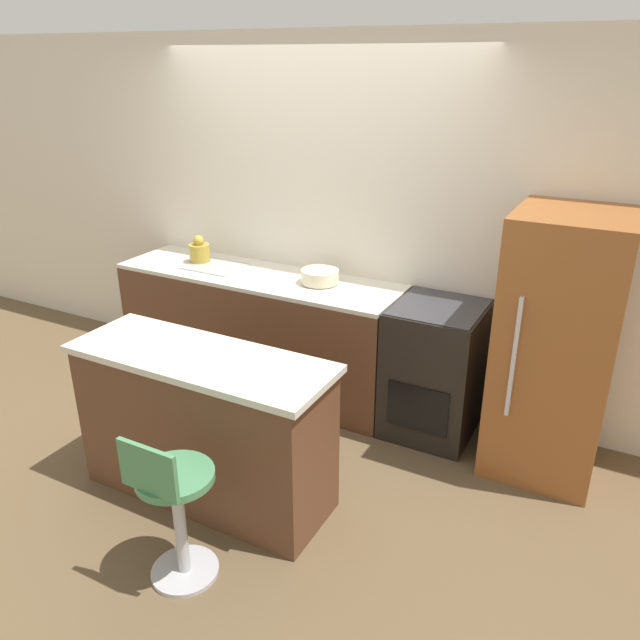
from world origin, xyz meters
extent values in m
plane|color=brown|center=(0.00, 0.00, 0.00)|extent=(14.00, 14.00, 0.00)
cube|color=silver|center=(0.00, 0.67, 1.30)|extent=(8.00, 0.06, 2.60)
cube|color=brown|center=(-0.33, 0.33, 0.44)|extent=(2.23, 0.62, 0.89)
cube|color=silver|center=(-0.33, 0.33, 0.90)|extent=(2.23, 0.62, 0.03)
cube|color=#9EA3A8|center=(-0.72, 0.33, 0.92)|extent=(0.44, 0.34, 0.01)
cube|color=brown|center=(0.14, -0.97, 0.44)|extent=(1.47, 0.52, 0.88)
cube|color=silver|center=(0.14, -0.97, 0.90)|extent=(1.53, 0.55, 0.04)
cube|color=black|center=(1.08, 0.33, 0.46)|extent=(0.59, 0.62, 0.92)
cube|color=black|center=(1.08, 0.01, 0.32)|extent=(0.41, 0.01, 0.32)
cube|color=#333338|center=(1.08, 0.33, 0.92)|extent=(0.56, 0.59, 0.01)
cube|color=#995628|center=(1.83, 0.29, 0.82)|extent=(0.65, 0.71, 1.64)
cube|color=silver|center=(1.65, -0.08, 0.86)|extent=(0.02, 0.02, 0.74)
cylinder|color=#B7B7BC|center=(0.42, -1.55, 0.01)|extent=(0.34, 0.34, 0.02)
cylinder|color=#B7B7BC|center=(0.42, -1.55, 0.29)|extent=(0.06, 0.06, 0.57)
cylinder|color=#478456|center=(0.42, -1.55, 0.59)|extent=(0.38, 0.38, 0.04)
cube|color=#478456|center=(0.42, -1.71, 0.74)|extent=(0.32, 0.02, 0.24)
cylinder|color=#B29333|center=(-0.90, 0.37, 0.99)|extent=(0.16, 0.16, 0.14)
sphere|color=#B29333|center=(-0.90, 0.37, 1.09)|extent=(0.09, 0.09, 0.09)
cylinder|color=beige|center=(0.18, 0.37, 0.97)|extent=(0.27, 0.27, 0.09)
camera|label=1|loc=(2.16, -3.36, 2.42)|focal=35.00mm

